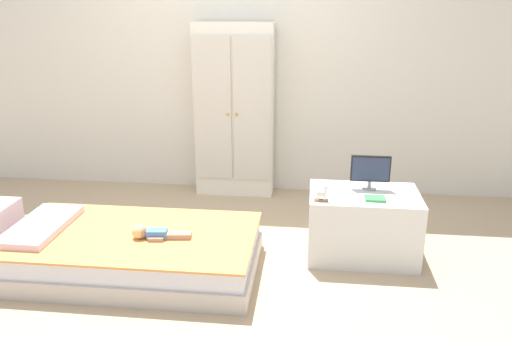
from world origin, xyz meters
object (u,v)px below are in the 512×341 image
object	(u,v)px
rocking_horse_toy	(323,194)
doll	(150,233)
tv_stand	(362,225)
tv_monitor	(370,170)
book_green	(375,198)
wardrobe	(234,111)
bed	(133,252)

from	to	relation	value
rocking_horse_toy	doll	bearing A→B (deg)	-166.74
rocking_horse_toy	tv_stand	bearing A→B (deg)	30.84
tv_monitor	book_green	size ratio (longest dim) A/B	2.02
book_green	tv_monitor	bearing A→B (deg)	95.67
wardrobe	tv_monitor	distance (m)	1.58
bed	tv_monitor	xyz separation A→B (m)	(1.61, 0.48, 0.49)
bed	doll	xyz separation A→B (m)	(0.15, -0.05, 0.18)
doll	tv_monitor	xyz separation A→B (m)	(1.46, 0.53, 0.31)
wardrobe	book_green	xyz separation A→B (m)	(1.16, -1.28, -0.31)
tv_stand	tv_monitor	world-z (taller)	tv_monitor
bed	tv_monitor	distance (m)	1.75
doll	tv_monitor	world-z (taller)	tv_monitor
rocking_horse_toy	book_green	distance (m)	0.37
rocking_horse_toy	tv_monitor	bearing A→B (deg)	38.30
doll	rocking_horse_toy	world-z (taller)	rocking_horse_toy
tv_stand	bed	bearing A→B (deg)	-166.01
bed	wardrobe	size ratio (longest dim) A/B	1.06
bed	tv_monitor	size ratio (longest dim) A/B	6.06
tv_monitor	tv_stand	bearing A→B (deg)	-113.26
tv_monitor	bed	bearing A→B (deg)	-163.43
tv_monitor	book_green	world-z (taller)	tv_monitor
doll	book_green	size ratio (longest dim) A/B	2.85
tv_monitor	doll	bearing A→B (deg)	-160.04
bed	tv_stand	distance (m)	1.62
bed	doll	distance (m)	0.24
doll	bed	bearing A→B (deg)	160.72
wardrobe	tv_stand	size ratio (longest dim) A/B	2.07
tv_stand	rocking_horse_toy	world-z (taller)	rocking_horse_toy
tv_monitor	book_green	bearing A→B (deg)	-84.33
doll	book_green	xyz separation A→B (m)	(1.48, 0.33, 0.18)
tv_stand	rocking_horse_toy	size ratio (longest dim) A/B	6.68
doll	rocking_horse_toy	xyz separation A→B (m)	(1.13, 0.27, 0.22)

